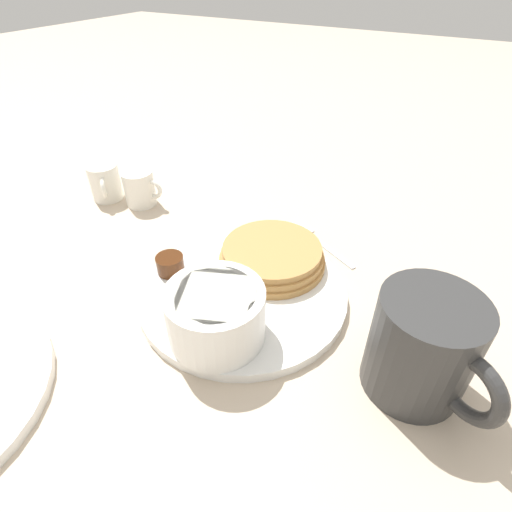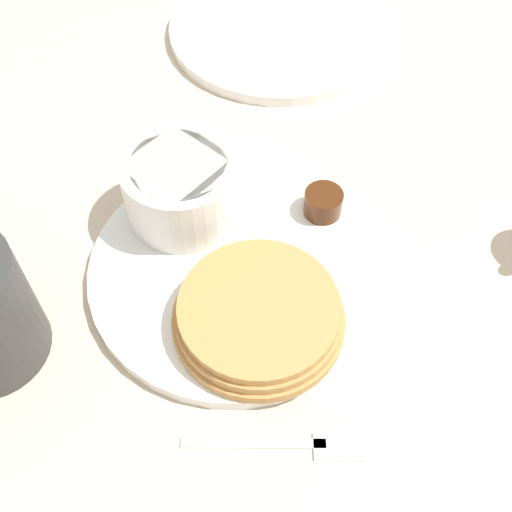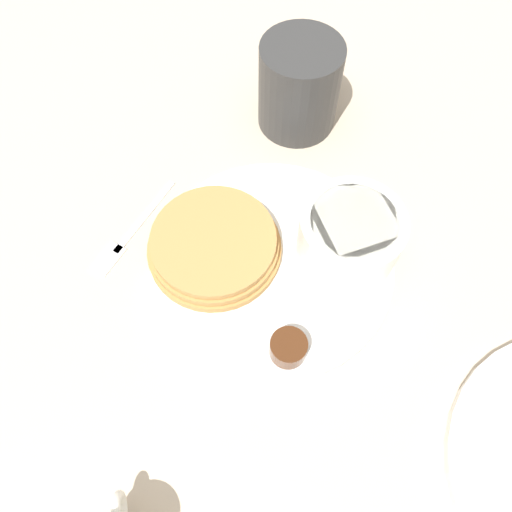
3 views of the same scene
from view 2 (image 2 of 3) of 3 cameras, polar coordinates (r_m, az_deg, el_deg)
name	(u,v)px [view 2 (image 2 of 3)]	position (r m, az deg, el deg)	size (l,w,h in m)	color
ground_plane	(236,273)	(0.55, -1.83, -1.51)	(4.00, 4.00, 0.00)	#C6B299
plate	(235,269)	(0.54, -1.85, -1.15)	(0.25, 0.25, 0.01)	white
pancake_stack	(259,314)	(0.49, 0.24, -5.20)	(0.14, 0.14, 0.03)	#B78447
bowl	(182,186)	(0.55, -6.61, 6.21)	(0.10, 0.10, 0.06)	white
syrup_cup	(323,203)	(0.57, 5.99, 4.72)	(0.03, 0.03, 0.02)	#47230F
butter_ramekin	(189,182)	(0.57, -5.94, 6.54)	(0.05, 0.05, 0.05)	white
fork	(300,443)	(0.48, 3.89, -16.27)	(0.07, 0.13, 0.00)	silver
far_plate	(279,29)	(0.78, 2.06, 19.51)	(0.25, 0.25, 0.01)	white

